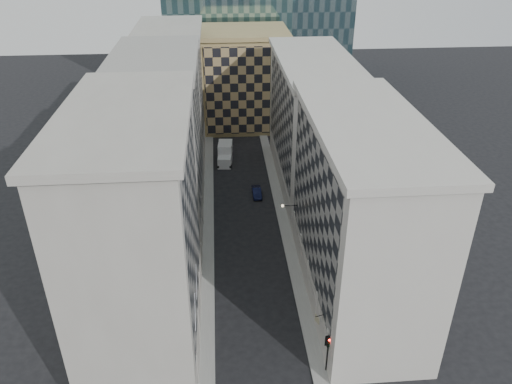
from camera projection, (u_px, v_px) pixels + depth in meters
sidewalk_west at (208, 224)px, 69.09m from camera, size 1.50×100.00×0.15m
sidewalk_east at (284, 221)px, 69.81m from camera, size 1.50×100.00×0.15m
bldg_left_a at (141, 231)px, 46.43m from camera, size 10.80×22.80×23.70m
bldg_left_b at (162, 142)px, 65.83m from camera, size 10.80×22.80×22.70m
bldg_left_c at (173, 94)px, 85.23m from camera, size 10.80×22.80×21.70m
bldg_right_a at (358, 213)px, 52.14m from camera, size 10.80×26.80×20.70m
bldg_right_b at (312, 123)px, 75.88m from camera, size 10.80×28.80×19.70m
tan_block at (244, 78)px, 98.02m from camera, size 16.80×14.80×18.80m
flagpoles_left at (196, 296)px, 44.29m from camera, size 0.10×6.33×2.33m
bracket_lamp at (284, 206)px, 61.54m from camera, size 1.98×0.36×0.36m
traffic_light at (328, 346)px, 45.46m from camera, size 0.53×0.49×4.24m
box_truck at (225, 154)px, 86.18m from camera, size 2.81×5.97×3.18m
dark_car at (257, 192)px, 75.98m from camera, size 1.39×3.77×1.23m
shop_sign at (317, 319)px, 47.64m from camera, size 0.85×0.75×0.85m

